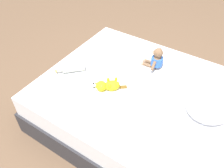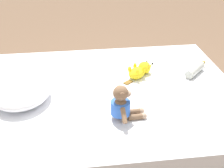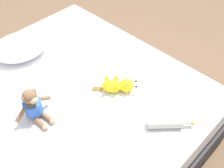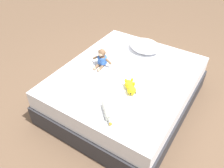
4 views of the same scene
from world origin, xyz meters
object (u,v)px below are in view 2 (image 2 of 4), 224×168
object	(u,v)px
glass_bottle	(195,70)
plush_monkey	(122,105)
bed	(112,119)
pillow	(22,92)
plush_yellow_creature	(140,70)

from	to	relation	value
glass_bottle	plush_monkey	bearing A→B (deg)	128.14
bed	pillow	distance (m)	0.71
pillow	bed	bearing A→B (deg)	-84.13
glass_bottle	pillow	bearing A→B (deg)	100.06
bed	glass_bottle	xyz separation A→B (m)	(0.17, -0.69, 0.29)
bed	glass_bottle	distance (m)	0.77
pillow	plush_monkey	world-z (taller)	plush_monkey
pillow	plush_yellow_creature	size ratio (longest dim) A/B	1.88
plush_monkey	glass_bottle	size ratio (longest dim) A/B	1.16
plush_yellow_creature	glass_bottle	distance (m)	0.45
bed	plush_monkey	size ratio (longest dim) A/B	6.66
plush_yellow_creature	glass_bottle	xyz separation A→B (m)	(-0.02, -0.44, -0.01)
pillow	plush_yellow_creature	distance (m)	0.92
plush_monkey	plush_yellow_creature	xyz separation A→B (m)	(0.56, -0.23, -0.05)
plush_monkey	glass_bottle	world-z (taller)	plush_monkey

